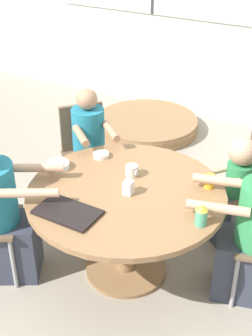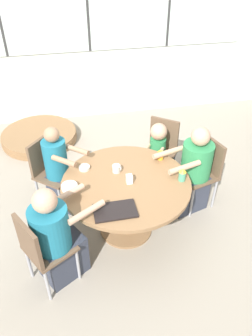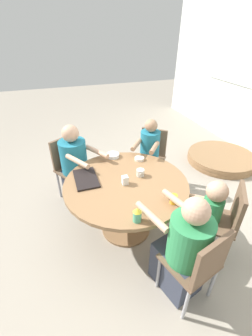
# 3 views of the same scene
# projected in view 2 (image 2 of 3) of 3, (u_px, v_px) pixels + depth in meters

# --- Properties ---
(ground_plane) EXTENTS (16.00, 16.00, 0.00)m
(ground_plane) POSITION_uv_depth(u_px,v_px,m) (126.00, 229.00, 3.82)
(ground_plane) COLOR gray
(wall_back_with_windows) EXTENTS (8.40, 0.08, 2.80)m
(wall_back_with_windows) POSITION_uv_depth(u_px,v_px,m) (89.00, 34.00, 5.23)
(wall_back_with_windows) COLOR silver
(wall_back_with_windows) RESTS_ON ground_plane
(dining_table) EXTENTS (1.35, 1.35, 0.71)m
(dining_table) POSITION_uv_depth(u_px,v_px,m) (126.00, 192.00, 3.48)
(dining_table) COLOR olive
(dining_table) RESTS_ON ground_plane
(chair_for_woman_green_shirt) EXTENTS (0.49, 0.49, 0.88)m
(chair_for_woman_green_shirt) POSITION_uv_depth(u_px,v_px,m) (204.00, 167.00, 3.89)
(chair_for_woman_green_shirt) COLOR brown
(chair_for_woman_green_shirt) RESTS_ON ground_plane
(chair_for_man_blue_shirt) EXTENTS (0.55, 0.55, 0.88)m
(chair_for_man_blue_shirt) POSITION_uv_depth(u_px,v_px,m) (40.00, 247.00, 2.94)
(chair_for_man_blue_shirt) COLOR brown
(chair_for_man_blue_shirt) RESTS_ON ground_plane
(chair_for_man_teal_shirt) EXTENTS (0.56, 0.56, 0.88)m
(chair_for_man_teal_shirt) POSITION_uv_depth(u_px,v_px,m) (48.00, 167.00, 3.89)
(chair_for_man_teal_shirt) COLOR brown
(chair_for_man_teal_shirt) RESTS_ON ground_plane
(chair_for_toddler) EXTENTS (0.56, 0.56, 0.88)m
(chair_for_toddler) POSITION_uv_depth(u_px,v_px,m) (161.00, 146.00, 4.25)
(chair_for_toddler) COLOR brown
(chair_for_toddler) RESTS_ON ground_plane
(person_woman_green_shirt) EXTENTS (0.70, 0.50, 1.11)m
(person_woman_green_shirt) POSITION_uv_depth(u_px,v_px,m) (192.00, 174.00, 3.85)
(person_woman_green_shirt) COLOR #333847
(person_woman_green_shirt) RESTS_ON ground_plane
(person_man_blue_shirt) EXTENTS (0.72, 0.62, 1.13)m
(person_man_blue_shirt) POSITION_uv_depth(u_px,v_px,m) (57.00, 240.00, 3.05)
(person_man_blue_shirt) COLOR #333847
(person_man_blue_shirt) RESTS_ON ground_plane
(person_man_teal_shirt) EXTENTS (0.55, 0.52, 1.11)m
(person_man_teal_shirt) POSITION_uv_depth(u_px,v_px,m) (60.00, 173.00, 3.85)
(person_man_teal_shirt) COLOR #333847
(person_man_teal_shirt) RESTS_ON ground_plane
(person_toddler) EXTENTS (0.38, 0.41, 0.93)m
(person_toddler) POSITION_uv_depth(u_px,v_px,m) (156.00, 157.00, 4.18)
(person_toddler) COLOR #333847
(person_toddler) RESTS_ON ground_plane
(food_tray_dark) EXTENTS (0.40, 0.24, 0.02)m
(food_tray_dark) POSITION_uv_depth(u_px,v_px,m) (115.00, 211.00, 3.04)
(food_tray_dark) COLOR black
(food_tray_dark) RESTS_ON dining_table
(coffee_mug) EXTENTS (0.10, 0.09, 0.08)m
(coffee_mug) POSITION_uv_depth(u_px,v_px,m) (117.00, 169.00, 3.51)
(coffee_mug) COLOR beige
(coffee_mug) RESTS_ON dining_table
(sippy_cup) EXTENTS (0.08, 0.08, 0.15)m
(sippy_cup) POSITION_uv_depth(u_px,v_px,m) (182.00, 174.00, 3.37)
(sippy_cup) COLOR #4CA57F
(sippy_cup) RESTS_ON dining_table
(juice_glass) EXTENTS (0.07, 0.07, 0.09)m
(juice_glass) POSITION_uv_depth(u_px,v_px,m) (160.00, 155.00, 3.69)
(juice_glass) COLOR gold
(juice_glass) RESTS_ON dining_table
(milk_carton_small) EXTENTS (0.06, 0.06, 0.10)m
(milk_carton_small) POSITION_uv_depth(u_px,v_px,m) (129.00, 179.00, 3.35)
(milk_carton_small) COLOR silver
(milk_carton_small) RESTS_ON dining_table
(bowl_white_shallow) EXTENTS (0.16, 0.16, 0.04)m
(bowl_white_shallow) POSITION_uv_depth(u_px,v_px,m) (69.00, 187.00, 3.30)
(bowl_white_shallow) COLOR silver
(bowl_white_shallow) RESTS_ON dining_table
(bowl_cereal) EXTENTS (0.12, 0.12, 0.03)m
(bowl_cereal) POSITION_uv_depth(u_px,v_px,m) (84.00, 168.00, 3.56)
(bowl_cereal) COLOR silver
(bowl_cereal) RESTS_ON dining_table
(folded_table_stack) EXTENTS (1.20, 1.20, 0.15)m
(folded_table_stack) POSITION_uv_depth(u_px,v_px,m) (39.00, 136.00, 5.32)
(folded_table_stack) COLOR olive
(folded_table_stack) RESTS_ON ground_plane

